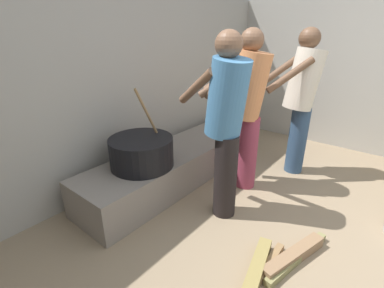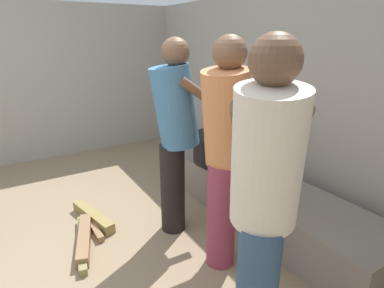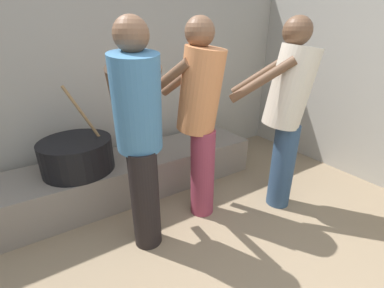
{
  "view_description": "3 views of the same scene",
  "coord_description": "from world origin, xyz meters",
  "px_view_note": "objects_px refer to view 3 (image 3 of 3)",
  "views": [
    {
      "loc": [
        -1.8,
        0.2,
        1.54
      ],
      "look_at": [
        -0.11,
        1.57,
        0.64
      ],
      "focal_mm": 25.65,
      "sensor_mm": 36.0,
      "label": 1
    },
    {
      "loc": [
        2.08,
        0.2,
        1.56
      ],
      "look_at": [
        0.18,
        1.36,
        0.8
      ],
      "focal_mm": 29.69,
      "sensor_mm": 36.0,
      "label": 2
    },
    {
      "loc": [
        -0.54,
        -0.18,
        1.45
      ],
      "look_at": [
        0.32,
        1.17,
        0.77
      ],
      "focal_mm": 24.17,
      "sensor_mm": 36.0,
      "label": 3
    }
  ],
  "objects_px": {
    "cook_in_blue_shirt": "(139,130)",
    "cook_in_cream_shirt": "(287,108)",
    "cooking_pot_main": "(77,155)",
    "cook_in_orange_shirt": "(200,113)"
  },
  "relations": [
    {
      "from": "cook_in_blue_shirt",
      "to": "cook_in_cream_shirt",
      "type": "bearing_deg",
      "value": -9.77
    },
    {
      "from": "cooking_pot_main",
      "to": "cook_in_blue_shirt",
      "type": "xyz_separation_m",
      "value": [
        0.31,
        -0.7,
        0.38
      ]
    },
    {
      "from": "cook_in_cream_shirt",
      "to": "cook_in_blue_shirt",
      "type": "bearing_deg",
      "value": 170.23
    },
    {
      "from": "cook_in_orange_shirt",
      "to": "cook_in_cream_shirt",
      "type": "bearing_deg",
      "value": -23.79
    },
    {
      "from": "cooking_pot_main",
      "to": "cook_in_orange_shirt",
      "type": "relative_size",
      "value": 0.46
    },
    {
      "from": "cooking_pot_main",
      "to": "cook_in_orange_shirt",
      "type": "xyz_separation_m",
      "value": [
        0.84,
        -0.61,
        0.39
      ]
    },
    {
      "from": "cook_in_blue_shirt",
      "to": "cook_in_orange_shirt",
      "type": "bearing_deg",
      "value": 9.15
    },
    {
      "from": "cooking_pot_main",
      "to": "cook_in_blue_shirt",
      "type": "relative_size",
      "value": 0.47
    },
    {
      "from": "cook_in_cream_shirt",
      "to": "cook_in_orange_shirt",
      "type": "bearing_deg",
      "value": 156.21
    },
    {
      "from": "cook_in_blue_shirt",
      "to": "cook_in_cream_shirt",
      "type": "height_order",
      "value": "cook_in_cream_shirt"
    }
  ]
}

